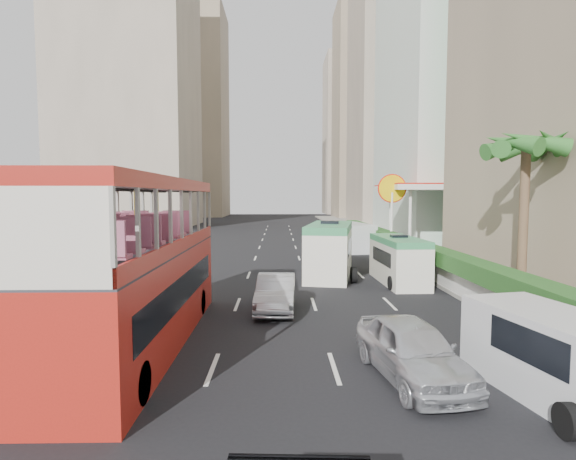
{
  "coord_description": "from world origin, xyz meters",
  "views": [
    {
      "loc": [
        -1.84,
        -13.49,
        4.52
      ],
      "look_at": [
        -1.5,
        4.0,
        3.2
      ],
      "focal_mm": 28.0,
      "sensor_mm": 36.0,
      "label": 1
    }
  ],
  "objects_px": {
    "panel_van_near": "(563,359)",
    "panel_van_far": "(352,237)",
    "van_asset": "(326,268)",
    "minibus_far": "(398,260)",
    "shell_station": "(424,218)",
    "palm_tree": "(523,225)",
    "car_silver_lane_a": "(276,310)",
    "double_decker_bus": "(141,262)",
    "car_silver_lane_b": "(411,379)",
    "minibus_near": "(330,250)"
  },
  "relations": [
    {
      "from": "car_silver_lane_a",
      "to": "palm_tree",
      "type": "relative_size",
      "value": 0.66
    },
    {
      "from": "car_silver_lane_a",
      "to": "car_silver_lane_b",
      "type": "height_order",
      "value": "car_silver_lane_b"
    },
    {
      "from": "palm_tree",
      "to": "minibus_near",
      "type": "bearing_deg",
      "value": 131.06
    },
    {
      "from": "van_asset",
      "to": "car_silver_lane_b",
      "type": "bearing_deg",
      "value": -88.97
    },
    {
      "from": "car_silver_lane_b",
      "to": "minibus_near",
      "type": "bearing_deg",
      "value": 82.81
    },
    {
      "from": "double_decker_bus",
      "to": "shell_station",
      "type": "xyz_separation_m",
      "value": [
        16.0,
        23.0,
        0.22
      ]
    },
    {
      "from": "car_silver_lane_b",
      "to": "palm_tree",
      "type": "height_order",
      "value": "palm_tree"
    },
    {
      "from": "van_asset",
      "to": "panel_van_near",
      "type": "bearing_deg",
      "value": -80.01
    },
    {
      "from": "car_silver_lane_b",
      "to": "van_asset",
      "type": "relative_size",
      "value": 1.03
    },
    {
      "from": "van_asset",
      "to": "panel_van_near",
      "type": "relative_size",
      "value": 0.89
    },
    {
      "from": "van_asset",
      "to": "minibus_far",
      "type": "xyz_separation_m",
      "value": [
        3.26,
        -4.94,
        1.19
      ]
    },
    {
      "from": "shell_station",
      "to": "minibus_far",
      "type": "bearing_deg",
      "value": -112.76
    },
    {
      "from": "minibus_near",
      "to": "panel_van_far",
      "type": "bearing_deg",
      "value": 86.16
    },
    {
      "from": "double_decker_bus",
      "to": "minibus_near",
      "type": "relative_size",
      "value": 1.64
    },
    {
      "from": "panel_van_far",
      "to": "shell_station",
      "type": "bearing_deg",
      "value": -16.3
    },
    {
      "from": "double_decker_bus",
      "to": "minibus_far",
      "type": "xyz_separation_m",
      "value": [
        10.36,
        9.57,
        -1.34
      ]
    },
    {
      "from": "palm_tree",
      "to": "shell_station",
      "type": "height_order",
      "value": "palm_tree"
    },
    {
      "from": "shell_station",
      "to": "double_decker_bus",
      "type": "bearing_deg",
      "value": -124.82
    },
    {
      "from": "van_asset",
      "to": "panel_van_far",
      "type": "xyz_separation_m",
      "value": [
        3.09,
        9.14,
        1.13
      ]
    },
    {
      "from": "van_asset",
      "to": "palm_tree",
      "type": "height_order",
      "value": "palm_tree"
    },
    {
      "from": "double_decker_bus",
      "to": "car_silver_lane_a",
      "type": "bearing_deg",
      "value": 45.46
    },
    {
      "from": "car_silver_lane_a",
      "to": "panel_van_far",
      "type": "relative_size",
      "value": 0.74
    },
    {
      "from": "panel_van_near",
      "to": "shell_station",
      "type": "xyz_separation_m",
      "value": [
        5.61,
        27.02,
        1.8
      ]
    },
    {
      "from": "double_decker_bus",
      "to": "car_silver_lane_a",
      "type": "distance_m",
      "value": 6.26
    },
    {
      "from": "van_asset",
      "to": "car_silver_lane_a",
      "type": "bearing_deg",
      "value": -106.55
    },
    {
      "from": "panel_van_near",
      "to": "panel_van_far",
      "type": "xyz_separation_m",
      "value": [
        -0.19,
        27.66,
        0.18
      ]
    },
    {
      "from": "car_silver_lane_a",
      "to": "minibus_far",
      "type": "height_order",
      "value": "minibus_far"
    },
    {
      "from": "van_asset",
      "to": "shell_station",
      "type": "height_order",
      "value": "shell_station"
    },
    {
      "from": "panel_van_near",
      "to": "palm_tree",
      "type": "bearing_deg",
      "value": 55.98
    },
    {
      "from": "minibus_far",
      "to": "panel_van_near",
      "type": "xyz_separation_m",
      "value": [
        0.02,
        -13.59,
        -0.24
      ]
    },
    {
      "from": "double_decker_bus",
      "to": "panel_van_far",
      "type": "bearing_deg",
      "value": 66.67
    },
    {
      "from": "double_decker_bus",
      "to": "minibus_near",
      "type": "distance_m",
      "value": 13.75
    },
    {
      "from": "minibus_far",
      "to": "panel_van_far",
      "type": "xyz_separation_m",
      "value": [
        -0.17,
        14.08,
        -0.06
      ]
    },
    {
      "from": "panel_van_far",
      "to": "palm_tree",
      "type": "distance_m",
      "value": 20.1
    },
    {
      "from": "panel_van_near",
      "to": "double_decker_bus",
      "type": "bearing_deg",
      "value": 147.88
    },
    {
      "from": "van_asset",
      "to": "panel_van_far",
      "type": "distance_m",
      "value": 9.71
    },
    {
      "from": "car_silver_lane_b",
      "to": "shell_station",
      "type": "distance_m",
      "value": 27.27
    },
    {
      "from": "van_asset",
      "to": "shell_station",
      "type": "distance_m",
      "value": 12.6
    },
    {
      "from": "car_silver_lane_a",
      "to": "minibus_near",
      "type": "height_order",
      "value": "minibus_near"
    },
    {
      "from": "panel_van_far",
      "to": "shell_station",
      "type": "xyz_separation_m",
      "value": [
        5.8,
        -0.64,
        1.62
      ]
    },
    {
      "from": "double_decker_bus",
      "to": "minibus_near",
      "type": "xyz_separation_m",
      "value": [
        7.03,
        11.77,
        -1.05
      ]
    },
    {
      "from": "double_decker_bus",
      "to": "panel_van_near",
      "type": "bearing_deg",
      "value": -21.15
    },
    {
      "from": "minibus_far",
      "to": "car_silver_lane_b",
      "type": "bearing_deg",
      "value": -105.01
    },
    {
      "from": "panel_van_near",
      "to": "panel_van_far",
      "type": "relative_size",
      "value": 0.84
    },
    {
      "from": "minibus_far",
      "to": "minibus_near",
      "type": "bearing_deg",
      "value": 144.94
    },
    {
      "from": "minibus_far",
      "to": "palm_tree",
      "type": "xyz_separation_m",
      "value": [
        3.44,
        -5.57,
        2.19
      ]
    },
    {
      "from": "car_silver_lane_b",
      "to": "panel_van_far",
      "type": "xyz_separation_m",
      "value": [
        2.77,
        26.38,
        1.13
      ]
    },
    {
      "from": "double_decker_bus",
      "to": "car_silver_lane_b",
      "type": "height_order",
      "value": "double_decker_bus"
    },
    {
      "from": "double_decker_bus",
      "to": "palm_tree",
      "type": "height_order",
      "value": "palm_tree"
    },
    {
      "from": "double_decker_bus",
      "to": "car_silver_lane_b",
      "type": "relative_size",
      "value": 2.52
    }
  ]
}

